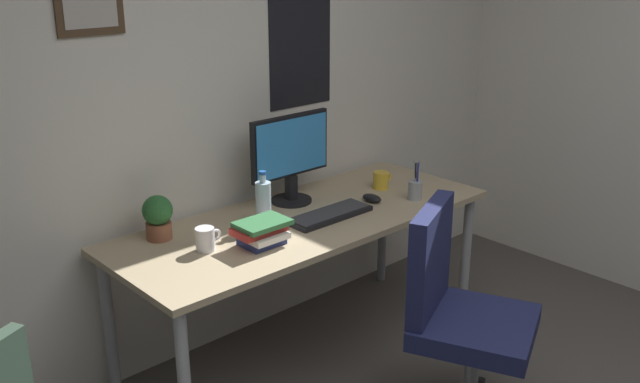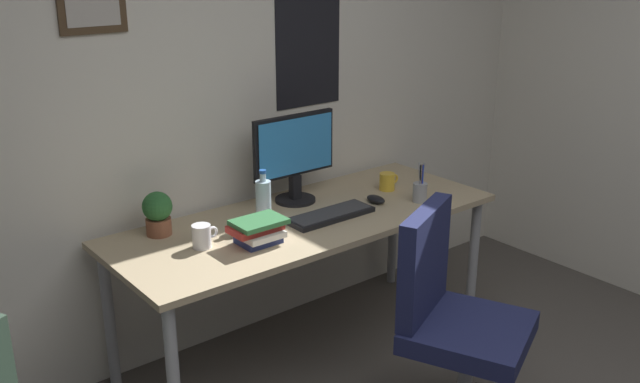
{
  "view_description": "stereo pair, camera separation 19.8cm",
  "coord_description": "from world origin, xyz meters",
  "px_view_note": "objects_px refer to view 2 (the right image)",
  "views": [
    {
      "loc": [
        -1.77,
        -0.58,
        1.91
      ],
      "look_at": [
        0.24,
        1.61,
        0.87
      ],
      "focal_mm": 39.4,
      "sensor_mm": 36.0,
      "label": 1
    },
    {
      "loc": [
        -1.62,
        -0.7,
        1.91
      ],
      "look_at": [
        0.24,
        1.61,
        0.87
      ],
      "focal_mm": 39.4,
      "sensor_mm": 36.0,
      "label": 2
    }
  ],
  "objects_px": {
    "water_bottle": "(263,201)",
    "potted_plant": "(158,212)",
    "monitor": "(294,154)",
    "office_chair": "(451,313)",
    "keyboard": "(330,215)",
    "coffee_mug_far": "(387,181)",
    "coffee_mug_near": "(202,236)",
    "book_stack_left": "(258,231)",
    "pen_cup": "(420,191)",
    "computer_mouse": "(376,199)"
  },
  "relations": [
    {
      "from": "water_bottle",
      "to": "potted_plant",
      "type": "relative_size",
      "value": 1.29
    },
    {
      "from": "monitor",
      "to": "keyboard",
      "type": "height_order",
      "value": "monitor"
    },
    {
      "from": "keyboard",
      "to": "potted_plant",
      "type": "bearing_deg",
      "value": 156.38
    },
    {
      "from": "computer_mouse",
      "to": "book_stack_left",
      "type": "distance_m",
      "value": 0.73
    },
    {
      "from": "coffee_mug_near",
      "to": "coffee_mug_far",
      "type": "xyz_separation_m",
      "value": [
        1.11,
        0.05,
        -0.0
      ]
    },
    {
      "from": "keyboard",
      "to": "coffee_mug_far",
      "type": "height_order",
      "value": "coffee_mug_far"
    },
    {
      "from": "office_chair",
      "to": "coffee_mug_far",
      "type": "distance_m",
      "value": 0.99
    },
    {
      "from": "office_chair",
      "to": "coffee_mug_far",
      "type": "relative_size",
      "value": 8.1
    },
    {
      "from": "keyboard",
      "to": "water_bottle",
      "type": "bearing_deg",
      "value": 154.2
    },
    {
      "from": "office_chair",
      "to": "coffee_mug_far",
      "type": "bearing_deg",
      "value": 61.75
    },
    {
      "from": "coffee_mug_near",
      "to": "book_stack_left",
      "type": "bearing_deg",
      "value": -29.1
    },
    {
      "from": "computer_mouse",
      "to": "coffee_mug_near",
      "type": "bearing_deg",
      "value": 176.42
    },
    {
      "from": "monitor",
      "to": "potted_plant",
      "type": "xyz_separation_m",
      "value": [
        -0.72,
        0.03,
        -0.13
      ]
    },
    {
      "from": "water_bottle",
      "to": "coffee_mug_near",
      "type": "distance_m",
      "value": 0.36
    },
    {
      "from": "computer_mouse",
      "to": "water_bottle",
      "type": "relative_size",
      "value": 0.44
    },
    {
      "from": "coffee_mug_far",
      "to": "pen_cup",
      "type": "relative_size",
      "value": 0.59
    },
    {
      "from": "coffee_mug_far",
      "to": "book_stack_left",
      "type": "distance_m",
      "value": 0.92
    },
    {
      "from": "water_bottle",
      "to": "pen_cup",
      "type": "height_order",
      "value": "water_bottle"
    },
    {
      "from": "book_stack_left",
      "to": "office_chair",
      "type": "bearing_deg",
      "value": -56.2
    },
    {
      "from": "computer_mouse",
      "to": "potted_plant",
      "type": "bearing_deg",
      "value": 163.56
    },
    {
      "from": "water_bottle",
      "to": "coffee_mug_far",
      "type": "xyz_separation_m",
      "value": [
        0.76,
        -0.02,
        -0.06
      ]
    },
    {
      "from": "monitor",
      "to": "coffee_mug_near",
      "type": "xyz_separation_m",
      "value": [
        -0.64,
        -0.21,
        -0.19
      ]
    },
    {
      "from": "monitor",
      "to": "keyboard",
      "type": "bearing_deg",
      "value": -91.43
    },
    {
      "from": "pen_cup",
      "to": "coffee_mug_far",
      "type": "bearing_deg",
      "value": 90.05
    },
    {
      "from": "monitor",
      "to": "water_bottle",
      "type": "height_order",
      "value": "monitor"
    },
    {
      "from": "coffee_mug_near",
      "to": "book_stack_left",
      "type": "relative_size",
      "value": 0.51
    },
    {
      "from": "coffee_mug_near",
      "to": "keyboard",
      "type": "bearing_deg",
      "value": -6.42
    },
    {
      "from": "keyboard",
      "to": "coffee_mug_near",
      "type": "relative_size",
      "value": 3.65
    },
    {
      "from": "coffee_mug_far",
      "to": "potted_plant",
      "type": "height_order",
      "value": "potted_plant"
    },
    {
      "from": "monitor",
      "to": "coffee_mug_far",
      "type": "distance_m",
      "value": 0.54
    },
    {
      "from": "keyboard",
      "to": "computer_mouse",
      "type": "relative_size",
      "value": 3.91
    },
    {
      "from": "computer_mouse",
      "to": "pen_cup",
      "type": "distance_m",
      "value": 0.22
    },
    {
      "from": "monitor",
      "to": "coffee_mug_far",
      "type": "height_order",
      "value": "monitor"
    },
    {
      "from": "keyboard",
      "to": "computer_mouse",
      "type": "xyz_separation_m",
      "value": [
        0.3,
        0.01,
        0.01
      ]
    },
    {
      "from": "office_chair",
      "to": "keyboard",
      "type": "distance_m",
      "value": 0.75
    },
    {
      "from": "office_chair",
      "to": "coffee_mug_near",
      "type": "bearing_deg",
      "value": 129.68
    },
    {
      "from": "keyboard",
      "to": "pen_cup",
      "type": "distance_m",
      "value": 0.49
    },
    {
      "from": "water_bottle",
      "to": "coffee_mug_near",
      "type": "bearing_deg",
      "value": -169.8
    },
    {
      "from": "water_bottle",
      "to": "monitor",
      "type": "bearing_deg",
      "value": 27.2
    },
    {
      "from": "computer_mouse",
      "to": "book_stack_left",
      "type": "bearing_deg",
      "value": -175.72
    },
    {
      "from": "pen_cup",
      "to": "office_chair",
      "type": "bearing_deg",
      "value": -126.39
    },
    {
      "from": "potted_plant",
      "to": "water_bottle",
      "type": "bearing_deg",
      "value": -22.18
    },
    {
      "from": "potted_plant",
      "to": "coffee_mug_far",
      "type": "bearing_deg",
      "value": -9.16
    },
    {
      "from": "office_chair",
      "to": "computer_mouse",
      "type": "height_order",
      "value": "office_chair"
    },
    {
      "from": "keyboard",
      "to": "pen_cup",
      "type": "bearing_deg",
      "value": -12.83
    },
    {
      "from": "computer_mouse",
      "to": "coffee_mug_near",
      "type": "height_order",
      "value": "coffee_mug_near"
    },
    {
      "from": "office_chair",
      "to": "book_stack_left",
      "type": "relative_size",
      "value": 4.11
    },
    {
      "from": "coffee_mug_near",
      "to": "potted_plant",
      "type": "bearing_deg",
      "value": 108.12
    },
    {
      "from": "monitor",
      "to": "office_chair",
      "type": "bearing_deg",
      "value": -88.86
    },
    {
      "from": "coffee_mug_far",
      "to": "book_stack_left",
      "type": "height_order",
      "value": "book_stack_left"
    }
  ]
}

